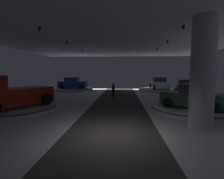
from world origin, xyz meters
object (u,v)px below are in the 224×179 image
at_px(display_platform_far_right, 186,98).
at_px(pickup_truck_mid_left, 10,95).
at_px(display_platform_mid_left, 15,109).
at_px(display_platform_deep_right, 159,90).
at_px(display_car_mid_right, 193,97).
at_px(visitor_walking_near, 113,89).
at_px(display_car_deep_left, 73,83).
at_px(display_car_far_right, 186,89).
at_px(column_right, 203,73).
at_px(display_car_deep_right, 159,84).
at_px(display_platform_mid_right, 192,109).
at_px(display_platform_deep_left, 73,89).

relative_size(display_platform_far_right, pickup_truck_mid_left, 0.86).
bearing_deg(display_platform_mid_left, display_platform_deep_right, 46.39).
relative_size(display_car_mid_right, display_platform_mid_left, 0.79).
height_order(display_platform_far_right, visitor_walking_near, visitor_walking_near).
distance_m(display_platform_mid_left, display_car_deep_left, 13.79).
xyz_separation_m(display_car_far_right, display_car_deep_left, (-14.14, 7.56, -0.01)).
height_order(column_right, display_car_deep_right, column_right).
bearing_deg(display_platform_mid_left, display_car_far_right, 23.33).
bearing_deg(display_platform_deep_right, display_platform_far_right, -81.21).
distance_m(display_platform_mid_right, display_car_deep_left, 18.20).
xyz_separation_m(display_car_deep_right, display_platform_deep_left, (-12.91, -0.05, -0.94)).
bearing_deg(display_platform_mid_right, display_car_deep_left, 133.85).
height_order(display_car_mid_right, visitor_walking_near, display_car_mid_right).
xyz_separation_m(display_car_deep_right, pickup_truck_mid_left, (-13.33, -14.08, 0.09)).
height_order(column_right, display_platform_deep_right, column_right).
bearing_deg(column_right, display_car_far_right, 74.20).
height_order(display_platform_mid_right, display_platform_mid_left, display_platform_mid_left).
distance_m(display_car_mid_right, display_platform_far_right, 5.81).
bearing_deg(display_platform_mid_left, display_platform_far_right, 23.25).
relative_size(display_car_deep_right, display_car_deep_left, 0.99).
relative_size(display_car_far_right, pickup_truck_mid_left, 0.80).
xyz_separation_m(display_platform_deep_left, display_car_deep_left, (-0.03, 0.00, 0.92)).
height_order(display_car_deep_right, visitor_walking_near, display_car_deep_right).
distance_m(display_platform_mid_left, pickup_truck_mid_left, 1.11).
xyz_separation_m(display_car_deep_right, display_car_deep_left, (-12.95, -0.05, -0.02)).
xyz_separation_m(display_platform_deep_right, display_car_deep_left, (-12.94, -0.08, 0.91)).
bearing_deg(display_platform_deep_right, display_platform_mid_left, -133.61).
distance_m(column_right, visitor_walking_near, 11.71).
distance_m(display_car_deep_left, visitor_walking_near, 9.15).
bearing_deg(display_platform_deep_left, display_car_far_right, -28.18).
xyz_separation_m(column_right, display_car_far_right, (2.63, 9.29, -1.62)).
bearing_deg(display_platform_far_right, display_platform_mid_left, -156.75).
relative_size(display_platform_mid_right, display_platform_far_right, 1.18).
height_order(display_platform_deep_right, display_car_deep_left, display_car_deep_left).
xyz_separation_m(display_car_mid_right, pickup_truck_mid_left, (-13.01, -0.91, 0.18)).
bearing_deg(display_platform_far_right, display_platform_deep_left, 151.72).
distance_m(column_right, display_platform_deep_right, 17.18).
height_order(display_car_deep_left, visitor_walking_near, display_car_deep_left).
height_order(display_platform_deep_right, display_platform_far_right, display_platform_deep_right).
distance_m(display_car_deep_right, pickup_truck_mid_left, 19.39).
xyz_separation_m(display_platform_mid_left, display_platform_deep_left, (0.26, 13.75, 0.03)).
distance_m(display_car_mid_right, visitor_walking_near, 9.07).
bearing_deg(display_car_mid_right, display_platform_mid_right, 146.95).
bearing_deg(display_platform_mid_right, display_platform_deep_left, 133.78).
relative_size(display_platform_far_right, display_platform_deep_left, 0.81).
height_order(display_car_mid_right, display_platform_deep_left, display_car_mid_right).
height_order(display_platform_mid_right, visitor_walking_near, visitor_walking_near).
distance_m(display_platform_mid_left, display_platform_deep_left, 13.76).
xyz_separation_m(display_car_deep_right, display_platform_mid_left, (-13.18, -13.80, -0.97)).
relative_size(column_right, display_car_far_right, 1.22).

